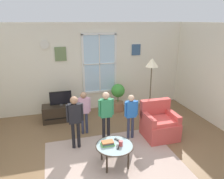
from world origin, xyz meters
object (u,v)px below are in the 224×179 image
at_px(armchair, 159,124).
at_px(person_pink_shirt, 84,108).
at_px(television, 61,98).
at_px(cup, 121,143).
at_px(tv_stand, 62,113).
at_px(person_black_shirt, 75,116).
at_px(potted_plant_by_window, 118,96).
at_px(floor_lamp, 152,69).
at_px(remote_near_books, 117,140).
at_px(remote_near_cup, 118,147).
at_px(book_stack, 108,143).
at_px(person_blue_shirt, 131,112).
at_px(person_green_shirt, 106,111).
at_px(coffee_table, 115,146).

relative_size(armchair, person_pink_shirt, 0.80).
distance_m(television, cup, 2.56).
relative_size(tv_stand, person_black_shirt, 0.86).
xyz_separation_m(armchair, potted_plant_by_window, (-0.48, 1.80, 0.15)).
bearing_deg(person_pink_shirt, floor_lamp, 2.35).
bearing_deg(floor_lamp, person_black_shirt, -162.22).
relative_size(cup, floor_lamp, 0.06).
distance_m(armchair, cup, 1.49).
xyz_separation_m(armchair, person_pink_shirt, (-1.71, 0.64, 0.36)).
distance_m(armchair, person_pink_shirt, 1.87).
bearing_deg(floor_lamp, remote_near_books, -135.14).
bearing_deg(remote_near_cup, book_stack, 139.43).
distance_m(remote_near_books, person_blue_shirt, 0.93).
bearing_deg(television, tv_stand, 90.00).
xyz_separation_m(armchair, person_blue_shirt, (-0.70, 0.11, 0.36)).
bearing_deg(person_pink_shirt, remote_near_cup, -74.83).
relative_size(person_black_shirt, person_pink_shirt, 1.11).
bearing_deg(person_green_shirt, floor_lamp, 21.95).
xyz_separation_m(cup, potted_plant_by_window, (0.76, 2.61, -0.00)).
bearing_deg(tv_stand, person_black_shirt, -81.62).
relative_size(coffee_table, person_green_shirt, 0.61).
bearing_deg(remote_near_books, book_stack, -155.35).
bearing_deg(floor_lamp, potted_plant_by_window, 116.96).
relative_size(remote_near_cup, person_green_shirt, 0.12).
relative_size(cup, person_blue_shirt, 0.10).
height_order(remote_near_cup, potted_plant_by_window, potted_plant_by_window).
distance_m(cup, remote_near_cup, 0.09).
bearing_deg(television, cup, -67.50).
height_order(coffee_table, book_stack, book_stack).
height_order(armchair, floor_lamp, floor_lamp).
xyz_separation_m(person_black_shirt, floor_lamp, (2.07, 0.66, 0.76)).
height_order(coffee_table, person_blue_shirt, person_blue_shirt).
xyz_separation_m(tv_stand, person_blue_shirt, (1.52, -1.45, 0.46)).
bearing_deg(armchair, potted_plant_by_window, 104.90).
relative_size(book_stack, person_pink_shirt, 0.23).
distance_m(armchair, coffee_table, 1.55).
height_order(tv_stand, book_stack, book_stack).
relative_size(television, armchair, 0.68).
xyz_separation_m(cup, person_blue_shirt, (0.54, 0.91, 0.21)).
xyz_separation_m(book_stack, cup, (0.23, -0.10, 0.02)).
bearing_deg(person_green_shirt, cup, -87.65).
distance_m(tv_stand, person_pink_shirt, 1.14).
bearing_deg(television, armchair, -35.04).
height_order(television, cup, television).
bearing_deg(tv_stand, person_pink_shirt, -61.13).
height_order(television, potted_plant_by_window, same).
xyz_separation_m(remote_near_books, person_black_shirt, (-0.75, 0.65, 0.32)).
height_order(tv_stand, person_blue_shirt, person_blue_shirt).
height_order(tv_stand, person_pink_shirt, person_pink_shirt).
height_order(book_stack, remote_near_cup, book_stack).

